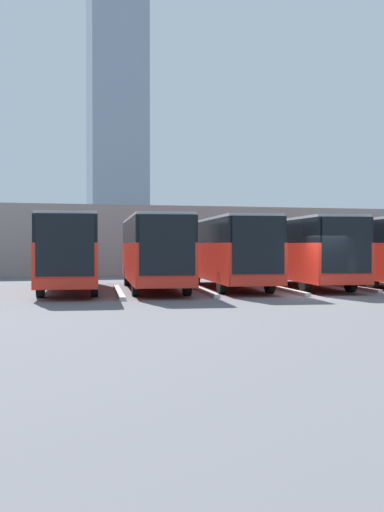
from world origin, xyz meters
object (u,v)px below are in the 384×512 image
(bus_1, at_px, (363,249))
(bus_5, at_px, (71,250))
(bus_2, at_px, (303,249))
(bus_4, at_px, (154,250))
(bus_3, at_px, (229,250))

(bus_1, distance_m, bus_5, 15.27)
(bus_2, xyz_separation_m, bus_4, (7.63, 0.06, 0.00))
(bus_1, height_order, bus_4, same)
(bus_3, bearing_deg, bus_1, -169.32)
(bus_2, bearing_deg, bus_1, -162.01)
(bus_2, distance_m, bus_4, 7.63)
(bus_2, height_order, bus_3, same)
(bus_1, xyz_separation_m, bus_2, (3.82, 0.77, 0.00))
(bus_1, height_order, bus_5, same)
(bus_5, bearing_deg, bus_2, -174.69)
(bus_1, relative_size, bus_2, 1.00)
(bus_4, height_order, bus_5, same)
(bus_3, relative_size, bus_4, 1.00)
(bus_2, height_order, bus_5, same)
(bus_4, xyz_separation_m, bus_5, (3.82, -0.32, 0.00))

